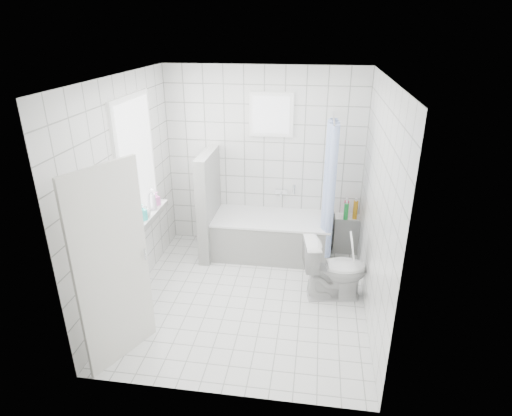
# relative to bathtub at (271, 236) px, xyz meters

# --- Properties ---
(ground) EXTENTS (3.00, 3.00, 0.00)m
(ground) POSITION_rel_bathtub_xyz_m (-0.16, -1.12, -0.29)
(ground) COLOR white
(ground) RESTS_ON ground
(ceiling) EXTENTS (3.00, 3.00, 0.00)m
(ceiling) POSITION_rel_bathtub_xyz_m (-0.16, -1.12, 2.31)
(ceiling) COLOR white
(ceiling) RESTS_ON ground
(wall_back) EXTENTS (2.80, 0.02, 2.60)m
(wall_back) POSITION_rel_bathtub_xyz_m (-0.16, 0.38, 1.01)
(wall_back) COLOR white
(wall_back) RESTS_ON ground
(wall_front) EXTENTS (2.80, 0.02, 2.60)m
(wall_front) POSITION_rel_bathtub_xyz_m (-0.16, -2.62, 1.01)
(wall_front) COLOR white
(wall_front) RESTS_ON ground
(wall_left) EXTENTS (0.02, 3.00, 2.60)m
(wall_left) POSITION_rel_bathtub_xyz_m (-1.56, -1.12, 1.01)
(wall_left) COLOR white
(wall_left) RESTS_ON ground
(wall_right) EXTENTS (0.02, 3.00, 2.60)m
(wall_right) POSITION_rel_bathtub_xyz_m (1.24, -1.12, 1.01)
(wall_right) COLOR white
(wall_right) RESTS_ON ground
(window_left) EXTENTS (0.01, 0.90, 1.40)m
(window_left) POSITION_rel_bathtub_xyz_m (-1.52, -0.82, 1.31)
(window_left) COLOR white
(window_left) RESTS_ON wall_left
(window_back) EXTENTS (0.50, 0.01, 0.50)m
(window_back) POSITION_rel_bathtub_xyz_m (-0.06, 0.33, 1.66)
(window_back) COLOR white
(window_back) RESTS_ON wall_back
(window_sill) EXTENTS (0.18, 1.02, 0.08)m
(window_sill) POSITION_rel_bathtub_xyz_m (-1.47, -0.82, 0.57)
(window_sill) COLOR white
(window_sill) RESTS_ON wall_left
(door) EXTENTS (0.38, 0.74, 2.00)m
(door) POSITION_rel_bathtub_xyz_m (-1.24, -2.24, 0.71)
(door) COLOR silver
(door) RESTS_ON ground
(bathtub) EXTENTS (1.64, 0.77, 0.58)m
(bathtub) POSITION_rel_bathtub_xyz_m (0.00, 0.00, 0.00)
(bathtub) COLOR white
(bathtub) RESTS_ON ground
(partition_wall) EXTENTS (0.15, 0.85, 1.50)m
(partition_wall) POSITION_rel_bathtub_xyz_m (-0.88, -0.05, 0.46)
(partition_wall) COLOR white
(partition_wall) RESTS_ON ground
(tiled_ledge) EXTENTS (0.40, 0.24, 0.55)m
(tiled_ledge) POSITION_rel_bathtub_xyz_m (1.09, 0.25, -0.02)
(tiled_ledge) COLOR white
(tiled_ledge) RESTS_ON ground
(toilet) EXTENTS (0.81, 0.55, 0.77)m
(toilet) POSITION_rel_bathtub_xyz_m (0.87, -0.94, 0.09)
(toilet) COLOR white
(toilet) RESTS_ON ground
(curtain_rod) EXTENTS (0.02, 0.80, 0.02)m
(curtain_rod) POSITION_rel_bathtub_xyz_m (0.76, -0.02, 1.71)
(curtain_rod) COLOR silver
(curtain_rod) RESTS_ON wall_back
(shower_curtain) EXTENTS (0.14, 0.48, 1.78)m
(shower_curtain) POSITION_rel_bathtub_xyz_m (0.76, -0.16, 0.81)
(shower_curtain) COLOR #4263C1
(shower_curtain) RESTS_ON curtain_rod
(tub_faucet) EXTENTS (0.18, 0.06, 0.06)m
(tub_faucet) POSITION_rel_bathtub_xyz_m (0.10, 0.33, 0.56)
(tub_faucet) COLOR silver
(tub_faucet) RESTS_ON wall_back
(sill_bottles) EXTENTS (0.16, 0.80, 0.31)m
(sill_bottles) POSITION_rel_bathtub_xyz_m (-1.46, -0.92, 0.74)
(sill_bottles) COLOR pink
(sill_bottles) RESTS_ON window_sill
(ledge_bottles) EXTENTS (0.19, 0.18, 0.27)m
(ledge_bottles) POSITION_rel_bathtub_xyz_m (1.08, 0.21, 0.38)
(ledge_bottles) COLOR green
(ledge_bottles) RESTS_ON tiled_ledge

